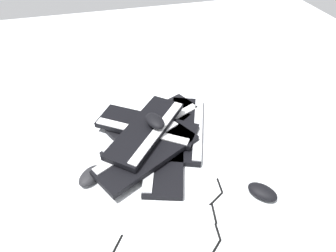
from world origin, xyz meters
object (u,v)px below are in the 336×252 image
object	(u,v)px
mouse_3	(155,121)
mouse_4	(164,109)
keyboard_1	(165,154)
keyboard_5	(146,126)
mouse_0	(262,192)
keyboard_0	(148,134)
keyboard_6	(147,129)
mouse_2	(90,176)
keyboard_4	(147,154)
keyboard_2	(186,128)
keyboard_3	(155,120)
mouse_1	(151,118)

from	to	relation	value
mouse_3	mouse_4	world-z (taller)	mouse_3
keyboard_1	keyboard_5	size ratio (longest dim) A/B	1.04
keyboard_1	mouse_4	world-z (taller)	mouse_4
mouse_0	keyboard_0	bearing A→B (deg)	-0.88
keyboard_6	mouse_0	world-z (taller)	keyboard_6
keyboard_5	mouse_2	bearing A→B (deg)	37.95
keyboard_4	mouse_3	world-z (taller)	mouse_3
keyboard_0	keyboard_5	xyz separation A→B (m)	(0.00, -0.02, 0.03)
keyboard_1	keyboard_2	distance (m)	0.19
keyboard_3	mouse_3	size ratio (longest dim) A/B	4.20
keyboard_0	mouse_0	distance (m)	0.54
keyboard_2	keyboard_6	world-z (taller)	keyboard_6
keyboard_3	keyboard_2	bearing A→B (deg)	142.88
keyboard_3	keyboard_6	size ratio (longest dim) A/B	1.07
mouse_2	mouse_3	size ratio (longest dim) A/B	1.00
keyboard_2	keyboard_1	bearing A→B (deg)	44.06
keyboard_3	mouse_4	distance (m)	0.07
mouse_0	mouse_1	size ratio (longest dim) A/B	1.00
keyboard_2	mouse_0	world-z (taller)	mouse_0
keyboard_1	mouse_3	size ratio (longest dim) A/B	4.23
keyboard_3	mouse_2	world-z (taller)	mouse_2
keyboard_3	keyboard_6	world-z (taller)	keyboard_6
mouse_0	mouse_2	world-z (taller)	same
keyboard_0	keyboard_4	bearing A→B (deg)	77.24
keyboard_4	mouse_4	size ratio (longest dim) A/B	4.17
mouse_2	mouse_3	xyz separation A→B (m)	(-0.29, -0.15, 0.09)
keyboard_0	mouse_2	bearing A→B (deg)	34.92
mouse_1	mouse_3	bearing A→B (deg)	122.26
keyboard_1	mouse_4	size ratio (longest dim) A/B	4.23
mouse_4	keyboard_3	bearing A→B (deg)	24.01
keyboard_2	mouse_0	xyz separation A→B (m)	(-0.16, 0.41, 0.01)
keyboard_3	mouse_1	xyz separation A→B (m)	(0.02, 0.02, 0.04)
keyboard_5	mouse_3	bearing A→B (deg)	117.01
mouse_1	mouse_2	xyz separation A→B (m)	(0.29, 0.25, -0.03)
mouse_1	mouse_4	bearing A→B (deg)	-111.76
mouse_3	mouse_0	bearing A→B (deg)	21.33
keyboard_1	mouse_4	distance (m)	0.26
keyboard_5	mouse_2	world-z (taller)	keyboard_5
mouse_0	mouse_3	world-z (taller)	mouse_3
keyboard_4	keyboard_5	distance (m)	0.18
keyboard_5	mouse_1	xyz separation A→B (m)	(-0.03, -0.04, 0.01)
keyboard_0	mouse_3	xyz separation A→B (m)	(-0.03, 0.03, 0.10)
keyboard_3	keyboard_5	bearing A→B (deg)	50.79
keyboard_0	keyboard_4	distance (m)	0.16
keyboard_4	keyboard_5	bearing A→B (deg)	-100.74
keyboard_3	mouse_0	size ratio (longest dim) A/B	4.20
keyboard_3	mouse_2	size ratio (longest dim) A/B	4.20
keyboard_0	keyboard_1	xyz separation A→B (m)	(-0.04, 0.14, 0.00)
keyboard_0	mouse_4	distance (m)	0.16
keyboard_6	mouse_2	size ratio (longest dim) A/B	3.93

